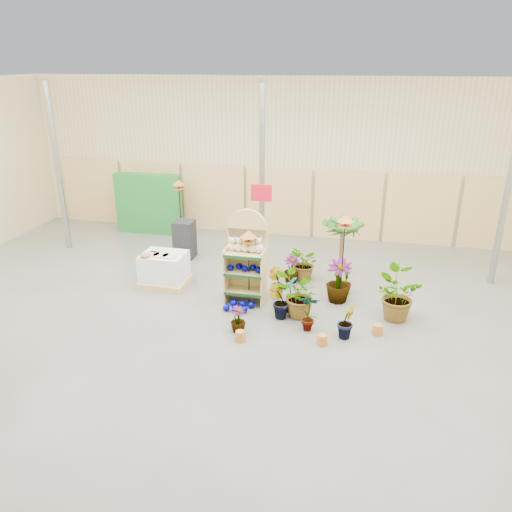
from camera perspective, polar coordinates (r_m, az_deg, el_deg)
The scene contains 25 objects.
room at distance 9.73m, azimuth -2.49°, elevation 5.57°, with size 15.20×12.10×4.70m.
display_shelf at distance 10.57m, azimuth -1.09°, elevation -0.47°, with size 0.85×0.54×2.02m.
teddy_bears at distance 10.35m, azimuth -1.06°, elevation 1.16°, with size 0.75×0.21×0.33m.
gazing_balls_shelf at distance 10.51m, azimuth -1.25°, elevation -1.37°, with size 0.74×0.25×0.14m.
gazing_balls_floor at distance 10.49m, azimuth -1.98°, elevation -5.77°, with size 0.63×0.39×0.15m.
pallet_stack at distance 11.71m, azimuth -10.45°, elevation -1.48°, with size 1.09×0.92×0.79m.
charcoal_planters at distance 13.21m, azimuth -8.16°, elevation 1.89°, with size 0.50×0.50×1.00m.
trellis_stock at distance 15.24m, azimuth -12.18°, elevation 5.85°, with size 2.00×0.30×1.80m, color #1D6E25.
offer_sign at distance 11.81m, azimuth 0.62°, elevation 5.22°, with size 0.50×0.08×2.20m.
bird_table_front at distance 10.22m, azimuth -0.83°, elevation 2.27°, with size 0.34×0.34×1.64m.
bird_table_right at distance 10.26m, azimuth 10.16°, elevation 3.90°, with size 0.34×0.34×1.98m.
bird_table_back at distance 13.91m, azimuth -8.82°, elevation 8.05°, with size 0.34×0.34×1.84m.
palm at distance 11.38m, azimuth 9.92°, elevation 3.36°, with size 0.70×0.70×1.65m.
potted_plant_0 at distance 10.29m, azimuth 3.90°, elevation -4.38°, with size 0.42×0.28×0.79m, color #255618.
potted_plant_1 at distance 10.05m, azimuth 2.62°, elevation -5.23°, with size 0.40×0.32×0.73m, color #255618.
potted_plant_2 at distance 10.05m, azimuth 4.85°, elevation -4.58°, with size 0.86×0.74×0.95m, color #255618.
potted_plant_3 at distance 10.82m, azimuth 9.41°, elevation -2.84°, with size 0.53×0.53×0.95m, color #255618.
potted_plant_4 at distance 11.30m, azimuth 10.34°, elevation -2.37°, with size 0.39×0.27×0.75m, color #255618.
potted_plant_5 at distance 10.95m, azimuth 2.32°, elevation -3.06°, with size 0.37×0.30×0.67m, color #255618.
potted_plant_6 at distance 11.78m, azimuth 5.62°, elevation -0.86°, with size 0.75×0.65×0.84m, color #255618.
potted_plant_7 at distance 9.60m, azimuth -2.07°, elevation -7.27°, with size 0.29×0.29×0.52m, color #255618.
potted_plant_8 at distance 9.64m, azimuth 6.04°, elevation -6.39°, with size 0.41×0.28×0.78m, color #255618.
potted_plant_9 at distance 9.53m, azimuth 10.26°, elevation -7.36°, with size 0.37×0.30×0.67m, color #255618.
potted_plant_10 at distance 10.32m, azimuth 15.59°, elevation -4.34°, with size 0.93×0.81×1.04m, color #255618.
potted_plant_11 at distance 11.69m, azimuth 4.06°, elevation -1.53°, with size 0.36×0.36×0.64m, color #255618.
Camera 1 is at (2.44, -8.12, 4.87)m, focal length 35.00 mm.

